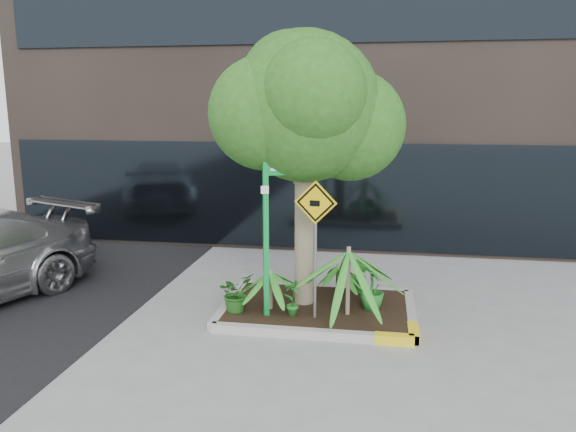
# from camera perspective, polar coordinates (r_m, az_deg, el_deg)

# --- Properties ---
(ground) EXTENTS (80.00, 80.00, 0.00)m
(ground) POSITION_cam_1_polar(r_m,az_deg,el_deg) (9.77, 1.67, -10.39)
(ground) COLOR gray
(ground) RESTS_ON ground
(planter) EXTENTS (3.35, 2.36, 0.15)m
(planter) POSITION_cam_1_polar(r_m,az_deg,el_deg) (9.96, 3.23, -9.34)
(planter) COLOR #9E9E99
(planter) RESTS_ON ground
(tree) EXTENTS (3.25, 2.89, 4.88)m
(tree) POSITION_cam_1_polar(r_m,az_deg,el_deg) (9.52, 1.74, 11.01)
(tree) COLOR gray
(tree) RESTS_ON ground
(palm_front) EXTENTS (1.31, 1.31, 1.46)m
(palm_front) POSITION_cam_1_polar(r_m,az_deg,el_deg) (9.27, 6.19, -3.58)
(palm_front) COLOR gray
(palm_front) RESTS_ON ground
(palm_left) EXTENTS (0.78, 0.78, 0.87)m
(palm_left) POSITION_cam_1_polar(r_m,az_deg,el_deg) (9.60, -1.80, -5.73)
(palm_left) COLOR gray
(palm_left) RESTS_ON ground
(palm_back) EXTENTS (0.69, 0.69, 0.77)m
(palm_back) POSITION_cam_1_polar(r_m,az_deg,el_deg) (10.27, 5.10, -5.09)
(palm_back) COLOR gray
(palm_back) RESTS_ON ground
(shrub_a) EXTENTS (0.79, 0.79, 0.65)m
(shrub_a) POSITION_cam_1_polar(r_m,az_deg,el_deg) (9.63, -5.35, -7.76)
(shrub_a) COLOR #1C5017
(shrub_a) RESTS_ON planter
(shrub_b) EXTENTS (0.48, 0.48, 0.73)m
(shrub_b) POSITION_cam_1_polar(r_m,az_deg,el_deg) (9.77, 8.55, -7.31)
(shrub_b) COLOR #206D24
(shrub_b) RESTS_ON planter
(shrub_c) EXTENTS (0.48, 0.48, 0.65)m
(shrub_c) POSITION_cam_1_polar(r_m,az_deg,el_deg) (9.38, 0.52, -8.21)
(shrub_c) COLOR #236F22
(shrub_c) RESTS_ON planter
(shrub_d) EXTENTS (0.53, 0.53, 0.68)m
(shrub_d) POSITION_cam_1_polar(r_m,az_deg,el_deg) (10.59, 7.30, -5.93)
(shrub_d) COLOR #24671E
(shrub_d) RESTS_ON planter
(street_sign_post) EXTENTS (1.08, 0.83, 2.96)m
(street_sign_post) POSITION_cam_1_polar(r_m,az_deg,el_deg) (9.13, -1.99, 0.04)
(street_sign_post) COLOR #0D9539
(street_sign_post) RESTS_ON ground
(cattle_sign) EXTENTS (0.70, 0.13, 2.28)m
(cattle_sign) POSITION_cam_1_polar(r_m,az_deg,el_deg) (8.97, 2.81, -1.06)
(cattle_sign) COLOR slate
(cattle_sign) RESTS_ON ground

